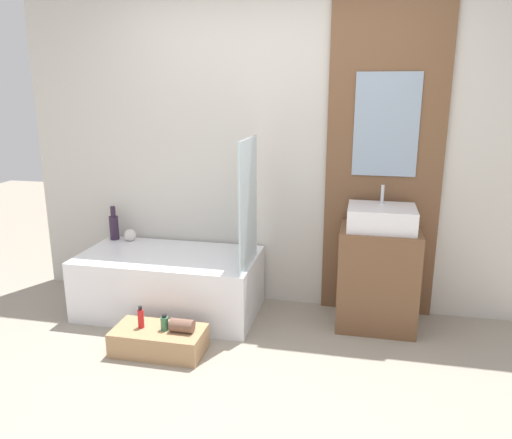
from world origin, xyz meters
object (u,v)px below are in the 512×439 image
sink (381,218)px  vase_round_light (130,235)px  vase_tall_dark (114,226)px  bottle_soap_primary (141,318)px  bottle_soap_secondary (165,323)px  wooden_step_bench (159,340)px  bathtub (170,283)px

sink → vase_round_light: (-2.06, 0.15, -0.31)m
vase_tall_dark → bottle_soap_primary: 1.17m
vase_tall_dark → bottle_soap_primary: (0.64, -0.91, -0.36)m
bottle_soap_secondary → wooden_step_bench: bearing=-180.0°
bottle_soap_primary → vase_tall_dark: bearing=125.4°
bottle_soap_primary → vase_round_light: bearing=118.9°
sink → vase_tall_dark: 2.23m
bottle_soap_primary → bathtub: bearing=93.5°
bathtub → sink: 1.72m
wooden_step_bench → vase_round_light: bearing=124.6°
wooden_step_bench → vase_tall_dark: 1.30m
vase_tall_dark → bottle_soap_secondary: bearing=-48.1°
vase_round_light → bottle_soap_primary: (0.49, -0.90, -0.29)m
sink → bottle_soap_primary: 1.84m
bathtub → wooden_step_bench: (0.16, -0.63, -0.16)m
bathtub → vase_tall_dark: vase_tall_dark is taller
bathtub → wooden_step_bench: size_ratio=2.24×
bathtub → bottle_soap_secondary: (0.21, -0.63, -0.02)m
sink → bottle_soap_primary: bearing=-154.7°
wooden_step_bench → sink: (1.45, 0.74, 0.76)m
sink → wooden_step_bench: bearing=-152.8°
vase_round_light → bottle_soap_secondary: (0.66, -0.90, -0.31)m
vase_round_light → bottle_soap_primary: 1.06m
bottle_soap_secondary → bathtub: bearing=108.5°
vase_tall_dark → vase_round_light: (0.15, -0.01, -0.07)m
bathtub → bottle_soap_secondary: bathtub is taller
wooden_step_bench → vase_round_light: 1.18m
bathtub → vase_round_light: vase_round_light is taller
bathtub → bottle_soap_secondary: size_ratio=12.30×
vase_tall_dark → bathtub: bearing=-25.0°
vase_round_light → vase_tall_dark: bearing=175.3°
bathtub → bottle_soap_secondary: 0.66m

